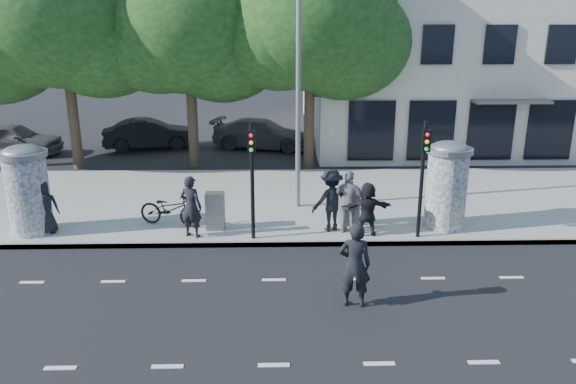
{
  "coord_description": "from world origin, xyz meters",
  "views": [
    {
      "loc": [
        0.06,
        -11.33,
        6.28
      ],
      "look_at": [
        0.4,
        3.5,
        1.65
      ],
      "focal_mm": 35.0,
      "sensor_mm": 36.0,
      "label": 1
    }
  ],
  "objects_px": {
    "ped_f": "(367,209)",
    "cabinet_left": "(215,211)",
    "cabinet_right": "(349,206)",
    "car_left": "(11,139)",
    "traffic_pole_far": "(423,168)",
    "car_right": "(262,134)",
    "ped_a": "(45,207)",
    "bicycle": "(170,209)",
    "ad_column_left": "(27,187)",
    "ped_d": "(331,200)",
    "ped_b": "(191,207)",
    "ad_column_right": "(447,183)",
    "traffic_pole_near": "(252,169)",
    "car_mid": "(150,134)",
    "ped_e": "(349,202)",
    "street_lamp": "(298,67)",
    "man_road": "(355,265)"
  },
  "relations": [
    {
      "from": "bicycle",
      "to": "cabinet_left",
      "type": "relative_size",
      "value": 1.74
    },
    {
      "from": "cabinet_left",
      "to": "car_mid",
      "type": "height_order",
      "value": "car_mid"
    },
    {
      "from": "traffic_pole_far",
      "to": "ped_e",
      "type": "distance_m",
      "value": 2.33
    },
    {
      "from": "ped_f",
      "to": "cabinet_left",
      "type": "bearing_deg",
      "value": -10.14
    },
    {
      "from": "ad_column_left",
      "to": "cabinet_left",
      "type": "distance_m",
      "value": 5.5
    },
    {
      "from": "ped_b",
      "to": "car_left",
      "type": "relative_size",
      "value": 0.4
    },
    {
      "from": "cabinet_left",
      "to": "car_right",
      "type": "relative_size",
      "value": 0.23
    },
    {
      "from": "ped_a",
      "to": "ped_b",
      "type": "bearing_deg",
      "value": 154.15
    },
    {
      "from": "ped_e",
      "to": "ad_column_right",
      "type": "bearing_deg",
      "value": -146.15
    },
    {
      "from": "ped_d",
      "to": "street_lamp",
      "type": "bearing_deg",
      "value": -88.06
    },
    {
      "from": "cabinet_right",
      "to": "ped_d",
      "type": "bearing_deg",
      "value": -152.15
    },
    {
      "from": "ped_e",
      "to": "car_mid",
      "type": "height_order",
      "value": "ped_e"
    },
    {
      "from": "ad_column_left",
      "to": "cabinet_right",
      "type": "xyz_separation_m",
      "value": [
        9.5,
        0.42,
        -0.79
      ]
    },
    {
      "from": "traffic_pole_near",
      "to": "car_right",
      "type": "relative_size",
      "value": 0.69
    },
    {
      "from": "ped_f",
      "to": "car_left",
      "type": "xyz_separation_m",
      "value": [
        -15.16,
        10.97,
        -0.17
      ]
    },
    {
      "from": "traffic_pole_far",
      "to": "car_right",
      "type": "xyz_separation_m",
      "value": [
        -4.81,
        12.54,
        -1.51
      ]
    },
    {
      "from": "traffic_pole_near",
      "to": "street_lamp",
      "type": "xyz_separation_m",
      "value": [
        1.4,
        2.84,
        2.56
      ]
    },
    {
      "from": "cabinet_right",
      "to": "car_left",
      "type": "bearing_deg",
      "value": 135.86
    },
    {
      "from": "ped_d",
      "to": "traffic_pole_near",
      "type": "bearing_deg",
      "value": -4.55
    },
    {
      "from": "cabinet_right",
      "to": "car_left",
      "type": "relative_size",
      "value": 0.26
    },
    {
      "from": "ped_b",
      "to": "cabinet_left",
      "type": "height_order",
      "value": "ped_b"
    },
    {
      "from": "cabinet_left",
      "to": "man_road",
      "type": "bearing_deg",
      "value": -50.74
    },
    {
      "from": "ad_column_left",
      "to": "ped_b",
      "type": "relative_size",
      "value": 1.45
    },
    {
      "from": "man_road",
      "to": "traffic_pole_near",
      "type": "bearing_deg",
      "value": -50.67
    },
    {
      "from": "ad_column_left",
      "to": "traffic_pole_far",
      "type": "relative_size",
      "value": 0.78
    },
    {
      "from": "bicycle",
      "to": "cabinet_left",
      "type": "xyz_separation_m",
      "value": [
        1.42,
        -0.34,
        0.05
      ]
    },
    {
      "from": "ped_f",
      "to": "cabinet_left",
      "type": "xyz_separation_m",
      "value": [
        -4.48,
        0.6,
        -0.23
      ]
    },
    {
      "from": "man_road",
      "to": "car_left",
      "type": "bearing_deg",
      "value": -40.06
    },
    {
      "from": "traffic_pole_near",
      "to": "car_mid",
      "type": "distance_m",
      "value": 13.78
    },
    {
      "from": "cabinet_left",
      "to": "ped_a",
      "type": "bearing_deg",
      "value": -176.26
    },
    {
      "from": "car_left",
      "to": "traffic_pole_far",
      "type": "bearing_deg",
      "value": -124.2
    },
    {
      "from": "ad_column_left",
      "to": "ped_d",
      "type": "height_order",
      "value": "ad_column_left"
    },
    {
      "from": "traffic_pole_near",
      "to": "ped_d",
      "type": "relative_size",
      "value": 1.81
    },
    {
      "from": "cabinet_right",
      "to": "car_mid",
      "type": "relative_size",
      "value": 0.27
    },
    {
      "from": "ad_column_right",
      "to": "bicycle",
      "type": "height_order",
      "value": "ad_column_right"
    },
    {
      "from": "car_left",
      "to": "car_mid",
      "type": "relative_size",
      "value": 1.02
    },
    {
      "from": "street_lamp",
      "to": "cabinet_right",
      "type": "bearing_deg",
      "value": -48.74
    },
    {
      "from": "ped_d",
      "to": "car_right",
      "type": "bearing_deg",
      "value": -99.57
    },
    {
      "from": "traffic_pole_near",
      "to": "ped_e",
      "type": "bearing_deg",
      "value": 8.68
    },
    {
      "from": "car_right",
      "to": "bicycle",
      "type": "bearing_deg",
      "value": -178.59
    },
    {
      "from": "traffic_pole_near",
      "to": "traffic_pole_far",
      "type": "height_order",
      "value": "same"
    },
    {
      "from": "ped_b",
      "to": "cabinet_right",
      "type": "relative_size",
      "value": 1.53
    },
    {
      "from": "traffic_pole_near",
      "to": "ped_d",
      "type": "bearing_deg",
      "value": 16.06
    },
    {
      "from": "ad_column_left",
      "to": "traffic_pole_far",
      "type": "distance_m",
      "value": 11.44
    },
    {
      "from": "ped_d",
      "to": "car_left",
      "type": "xyz_separation_m",
      "value": [
        -14.14,
        10.53,
        -0.31
      ]
    },
    {
      "from": "ad_column_right",
      "to": "car_right",
      "type": "bearing_deg",
      "value": 116.55
    },
    {
      "from": "ad_column_left",
      "to": "ad_column_right",
      "type": "distance_m",
      "value": 12.4
    },
    {
      "from": "ad_column_right",
      "to": "ped_a",
      "type": "bearing_deg",
      "value": -178.48
    },
    {
      "from": "ped_f",
      "to": "car_left",
      "type": "relative_size",
      "value": 0.35
    },
    {
      "from": "car_left",
      "to": "car_right",
      "type": "distance_m",
      "value": 11.9
    }
  ]
}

